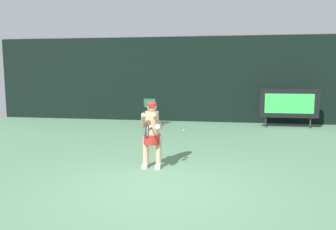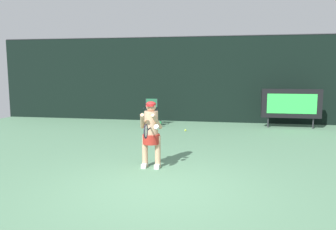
# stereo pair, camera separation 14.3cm
# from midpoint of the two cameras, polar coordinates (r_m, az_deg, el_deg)

# --- Properties ---
(ground) EXTENTS (18.00, 22.00, 0.03)m
(ground) POSITION_cam_midpoint_polar(r_m,az_deg,el_deg) (6.23, -1.54, -13.15)
(ground) COLOR #5A8866
(backdrop_screen) EXTENTS (18.00, 0.12, 3.66)m
(backdrop_screen) POSITION_cam_midpoint_polar(r_m,az_deg,el_deg) (14.44, 5.45, 6.03)
(backdrop_screen) COLOR black
(backdrop_screen) RESTS_ON ground
(scoreboard) EXTENTS (2.20, 0.21, 1.50)m
(scoreboard) POSITION_cam_midpoint_polar(r_m,az_deg,el_deg) (13.59, 20.56, 1.83)
(scoreboard) COLOR black
(scoreboard) RESTS_ON ground
(umpire_chair) EXTENTS (0.52, 0.44, 1.08)m
(umpire_chair) POSITION_cam_midpoint_polar(r_m,az_deg,el_deg) (13.26, -2.62, 0.75)
(umpire_chair) COLOR black
(umpire_chair) RESTS_ON ground
(water_bottle) EXTENTS (0.07, 0.07, 0.27)m
(water_bottle) POSITION_cam_midpoint_polar(r_m,az_deg,el_deg) (13.02, -0.98, -1.57)
(water_bottle) COLOR #238944
(water_bottle) RESTS_ON ground
(tennis_player) EXTENTS (0.52, 0.59, 1.51)m
(tennis_player) POSITION_cam_midpoint_polar(r_m,az_deg,el_deg) (7.57, -2.35, -2.80)
(tennis_player) COLOR white
(tennis_player) RESTS_ON ground
(tennis_racket) EXTENTS (0.03, 0.60, 0.31)m
(tennis_racket) POSITION_cam_midpoint_polar(r_m,az_deg,el_deg) (7.02, -3.17, -2.75)
(tennis_racket) COLOR black
(tennis_ball_loose) EXTENTS (0.07, 0.07, 0.07)m
(tennis_ball_loose) POSITION_cam_midpoint_polar(r_m,az_deg,el_deg) (12.22, 3.33, -2.61)
(tennis_ball_loose) COLOR #CCDB3D
(tennis_ball_loose) RESTS_ON ground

